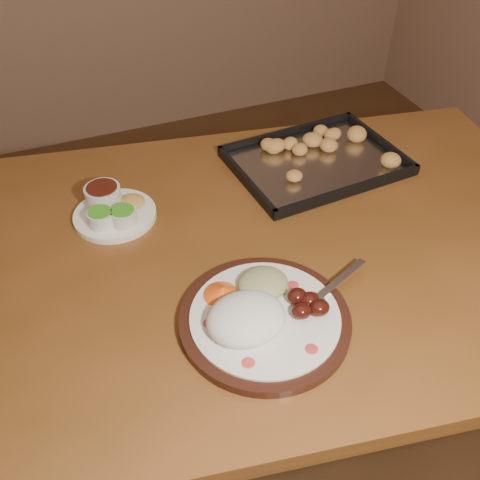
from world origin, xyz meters
name	(u,v)px	position (x,y,z in m)	size (l,w,h in m)	color
dining_table	(235,281)	(0.27, 0.14, 0.65)	(1.63, 1.14, 0.75)	brown
dinner_plate	(260,315)	(0.24, -0.06, 0.77)	(0.38, 0.30, 0.07)	black
condiment_saucer	(112,209)	(0.06, 0.33, 0.77)	(0.18, 0.18, 0.06)	white
baking_tray	(316,160)	(0.57, 0.35, 0.76)	(0.42, 0.32, 0.04)	black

